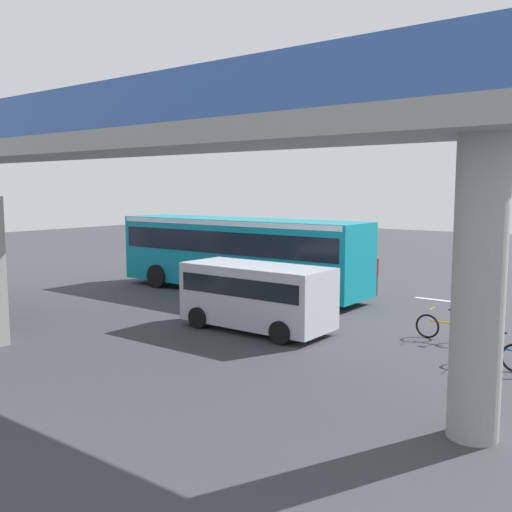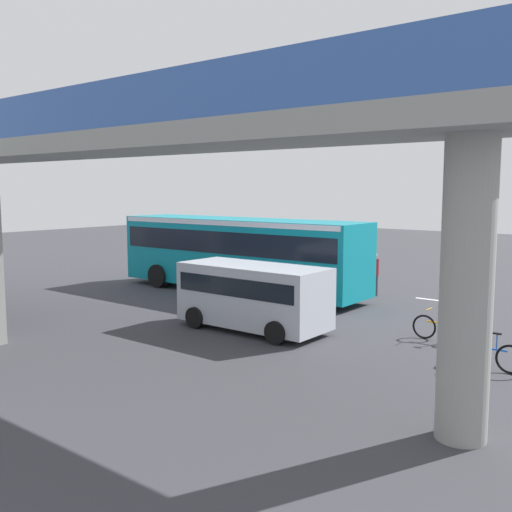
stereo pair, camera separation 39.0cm
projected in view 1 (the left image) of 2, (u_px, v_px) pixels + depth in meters
The scene contains 13 objects.
ground at pixel (239, 289), 25.53m from camera, with size 80.00×80.00×0.00m, color #38383D.
city_bus at pixel (239, 249), 24.43m from camera, with size 11.54×2.85×3.15m.
parked_van at pixel (257, 293), 18.00m from camera, with size 4.80×2.17×2.05m.
bicycle_orange at pixel (445, 328), 16.75m from camera, with size 1.77×0.44×0.96m.
bicycle_blue at pixel (493, 354), 14.15m from camera, with size 1.77×0.44×0.96m.
pedestrian at pixel (374, 274), 23.90m from camera, with size 0.38×0.38×1.79m.
traffic_sign at pixel (308, 244), 26.22m from camera, with size 0.08×0.60×2.80m.
lane_dash_leftmost at pixel (440, 300), 22.93m from camera, with size 2.00×0.20×0.01m, color silver.
lane_dash_left at pixel (350, 290), 25.33m from camera, with size 2.00×0.20×0.01m, color silver.
lane_dash_centre at pixel (276, 281), 27.73m from camera, with size 2.00×0.20×0.01m, color silver.
lane_dash_right at pixel (213, 273), 30.13m from camera, with size 2.00×0.20×0.01m, color silver.
lane_dash_rightmost at pixel (160, 267), 32.53m from camera, with size 2.00×0.20×0.01m, color silver.
pedestrian_overpass at pixel (43, 164), 17.45m from camera, with size 27.86×2.60×6.93m.
Camera 1 is at (-15.80, 19.63, 4.40)m, focal length 40.47 mm.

